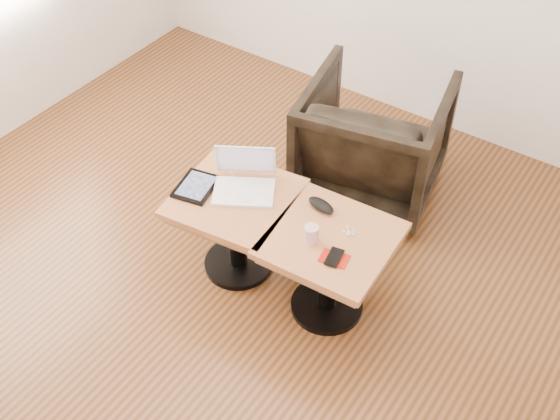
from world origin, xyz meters
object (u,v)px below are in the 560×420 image
Objects in this scene: side_table_left at (236,214)px; striped_cup at (311,234)px; side_table_right at (330,256)px; armchair at (373,140)px; laptop at (244,181)px.

side_table_left is 0.53m from striped_cup.
side_table_right is 6.83× the size of striped_cup.
side_table_right is at bearing -4.73° from side_table_left.
armchair is (-0.22, 1.04, -0.20)m from striped_cup.
side_table_right is at bearing 94.98° from armchair.
striped_cup is (0.49, -0.05, 0.18)m from side_table_left.
laptop is 0.49× the size of armchair.
side_table_right is at bearing -35.82° from laptop.
laptop is at bearing 165.69° from striped_cup.
armchair reaches higher than side_table_right.
striped_cup is (0.48, -0.12, 0.00)m from laptop.
laptop is 4.45× the size of striped_cup.
armchair is at bearing 67.31° from side_table_left.
striped_cup is at bearing -44.88° from laptop.
armchair reaches higher than side_table_left.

